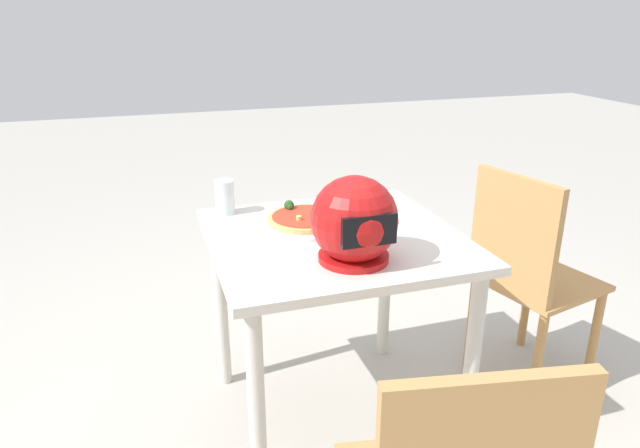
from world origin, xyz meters
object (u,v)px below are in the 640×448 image
at_px(motorcycle_helmet, 354,221).
at_px(drinking_glass, 225,197).
at_px(chair_side, 525,271).
at_px(pizza, 306,218).
at_px(dining_table, 334,265).

relative_size(motorcycle_helmet, drinking_glass, 2.06).
height_order(drinking_glass, chair_side, chair_side).
distance_m(drinking_glass, chair_side, 1.18).
bearing_deg(motorcycle_helmet, pizza, -81.45).
distance_m(pizza, drinking_glass, 0.32).
bearing_deg(motorcycle_helmet, drinking_glass, -60.81).
bearing_deg(pizza, motorcycle_helmet, 98.55).
height_order(dining_table, drinking_glass, drinking_glass).
xyz_separation_m(motorcycle_helmet, chair_side, (-0.79, -0.19, -0.36)).
bearing_deg(drinking_glass, motorcycle_helmet, 119.19).
bearing_deg(chair_side, dining_table, -1.47).
xyz_separation_m(motorcycle_helmet, drinking_glass, (0.30, -0.54, -0.06)).
bearing_deg(drinking_glass, pizza, 141.50).
xyz_separation_m(dining_table, drinking_glass, (0.31, -0.33, 0.18)).
xyz_separation_m(drinking_glass, chair_side, (-1.09, 0.35, -0.30)).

